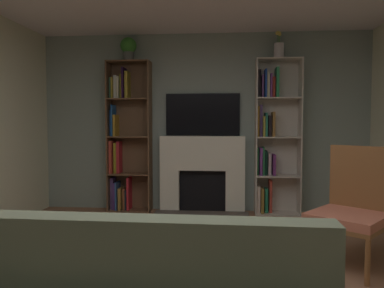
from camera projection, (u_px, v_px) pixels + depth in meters
name	position (u px, v px, depth m)	size (l,w,h in m)	color
wall_back_accent	(203.00, 123.00, 5.68)	(4.99, 0.06, 2.66)	gray
fireplace	(202.00, 172.00, 5.60)	(1.36, 0.49, 1.13)	white
tv	(203.00, 115.00, 5.62)	(1.10, 0.06, 0.62)	black
bookshelf_left	(125.00, 140.00, 5.67)	(0.64, 0.29, 2.24)	brown
bookshelf_right	(272.00, 138.00, 5.47)	(0.64, 0.31, 2.24)	beige
potted_plant	(128.00, 48.00, 5.54)	(0.24, 0.24, 0.34)	#515653
vase_with_flowers	(279.00, 49.00, 5.35)	(0.14, 0.14, 0.40)	silver
armchair	(353.00, 207.00, 3.51)	(0.87, 0.87, 1.10)	brown
coffee_table	(143.00, 277.00, 2.33)	(0.99, 0.43, 0.43)	brown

